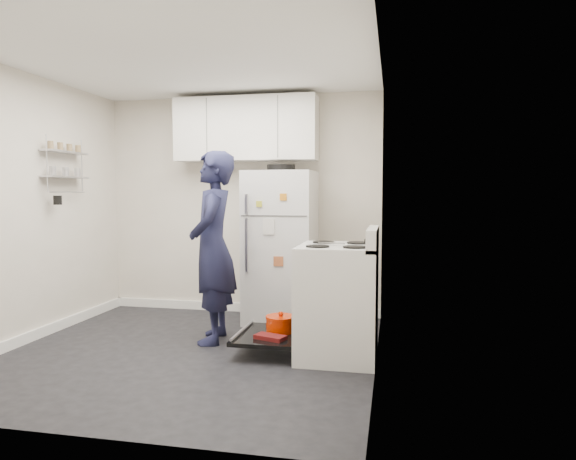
% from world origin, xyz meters
% --- Properties ---
extents(room, '(3.21, 3.21, 2.51)m').
position_xyz_m(room, '(-0.03, 0.03, 1.21)').
color(room, black).
rests_on(room, ground).
extents(electric_range, '(0.66, 0.76, 1.10)m').
position_xyz_m(electric_range, '(1.26, 0.15, 0.47)').
color(electric_range, silver).
rests_on(electric_range, ground).
extents(open_oven_door, '(0.55, 0.70, 0.22)m').
position_xyz_m(open_oven_door, '(0.71, 0.19, 0.18)').
color(open_oven_door, black).
rests_on(open_oven_door, ground).
extents(refrigerator, '(0.72, 0.74, 1.69)m').
position_xyz_m(refrigerator, '(0.54, 1.25, 0.82)').
color(refrigerator, silver).
rests_on(refrigerator, ground).
extents(upper_cabinets, '(1.60, 0.33, 0.70)m').
position_xyz_m(upper_cabinets, '(0.10, 1.43, 2.10)').
color(upper_cabinets, silver).
rests_on(upper_cabinets, room).
extents(wall_shelf_rack, '(0.14, 0.60, 0.61)m').
position_xyz_m(wall_shelf_rack, '(-1.52, 0.49, 1.68)').
color(wall_shelf_rack, '#B2B2B7').
rests_on(wall_shelf_rack, room).
extents(person, '(0.54, 0.72, 1.78)m').
position_xyz_m(person, '(0.08, 0.37, 0.89)').
color(person, '#181A37').
rests_on(person, ground).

